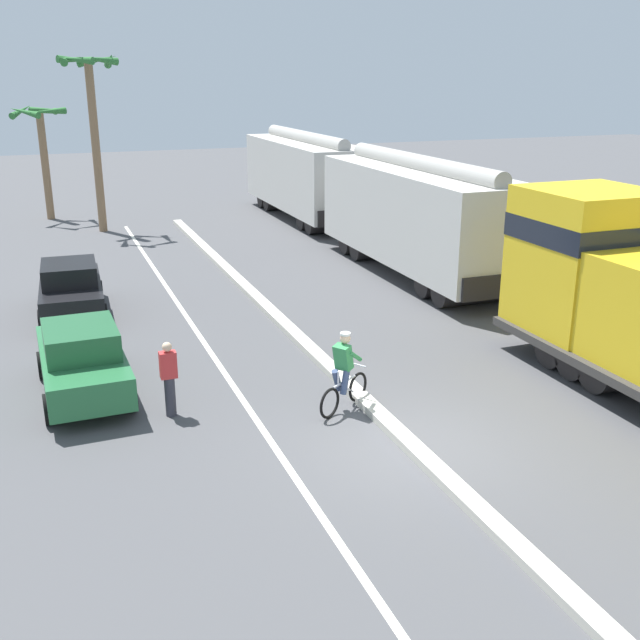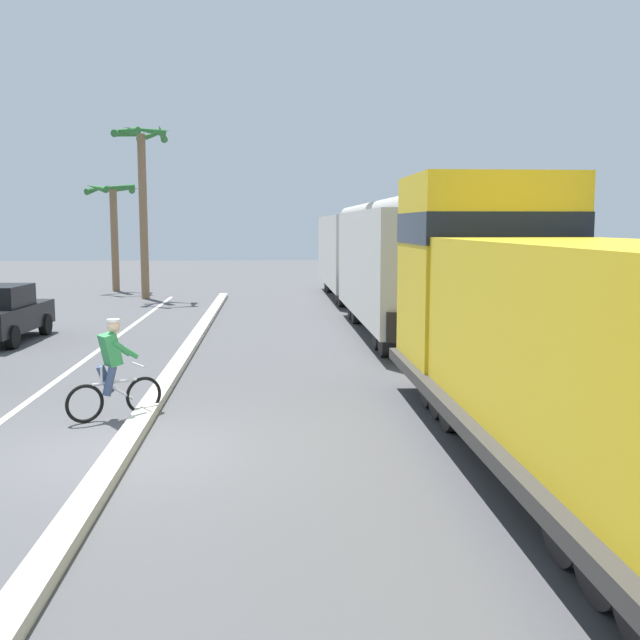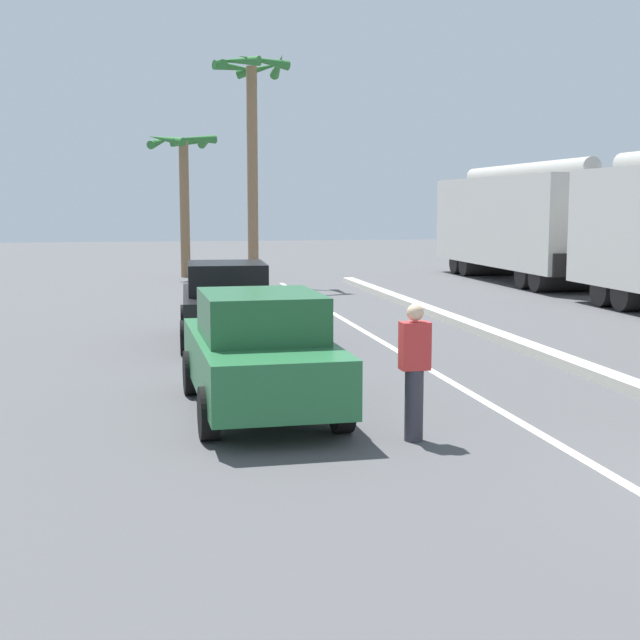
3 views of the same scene
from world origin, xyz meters
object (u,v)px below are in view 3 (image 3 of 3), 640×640
Objects in this scene: parked_car_green at (260,352)px; palm_tree_far at (184,170)px; parked_car_black at (227,303)px; palm_tree_near at (251,117)px; pedestrian_by_cars at (414,370)px; hopper_car_middle at (523,223)px.

palm_tree_far is (0.02, 22.50, 3.22)m from parked_car_green.
parked_car_black is 0.56× the size of palm_tree_near.
palm_tree_far reaches higher than pedestrian_by_cars.
hopper_car_middle is 2.50× the size of parked_car_green.
parked_car_green is 0.78× the size of palm_tree_far.
hopper_car_middle is 16.92m from parked_car_black.
pedestrian_by_cars is at bearing -48.40° from parked_car_green.
parked_car_green and pedestrian_by_cars have the same top height.
palm_tree_near is 4.74m from palm_tree_far.
palm_tree_near is (2.00, 12.52, 4.82)m from parked_car_black.
pedestrian_by_cars is (1.49, -7.82, 0.03)m from parked_car_black.
hopper_car_middle reaches higher than parked_car_black.
parked_car_black is at bearing 100.83° from pedestrian_by_cars.
palm_tree_near is at bearing 178.27° from hopper_car_middle.
hopper_car_middle is 6.54× the size of pedestrian_by_cars.
palm_tree_near is at bearing 80.91° from parked_car_black.
palm_tree_near is at bearing -62.33° from palm_tree_far.
palm_tree_near reaches higher than hopper_car_middle.
parked_car_black is 16.78m from palm_tree_far.
palm_tree_far reaches higher than parked_car_black.
hopper_car_middle is at bearing -1.73° from palm_tree_near.
hopper_car_middle is 21.73m from parked_car_green.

